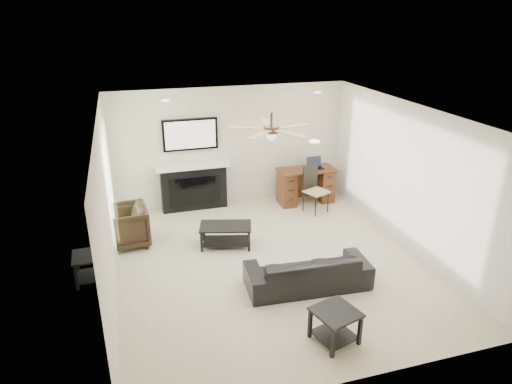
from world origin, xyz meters
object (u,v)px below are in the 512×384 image
at_px(sofa, 308,270).
at_px(coffee_table, 226,236).
at_px(desk, 306,186).
at_px(armchair, 125,226).
at_px(fireplace_unit, 193,166).

xyz_separation_m(sofa, coffee_table, (-0.90, 1.60, -0.07)).
bearing_deg(desk, armchair, -166.63).
height_order(armchair, coffee_table, armchair).
relative_size(sofa, fireplace_unit, 0.98).
distance_m(coffee_table, fireplace_unit, 1.97).
relative_size(coffee_table, desk, 0.74).
bearing_deg(fireplace_unit, coffee_table, -81.84).
bearing_deg(fireplace_unit, desk, -8.12).
bearing_deg(coffee_table, sofa, -45.40).
height_order(coffee_table, desk, desk).
distance_m(sofa, armchair, 3.37).
bearing_deg(coffee_table, fireplace_unit, 113.41).
height_order(sofa, armchair, armchair).
xyz_separation_m(fireplace_unit, desk, (2.38, -0.34, -0.57)).
distance_m(sofa, coffee_table, 1.84).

